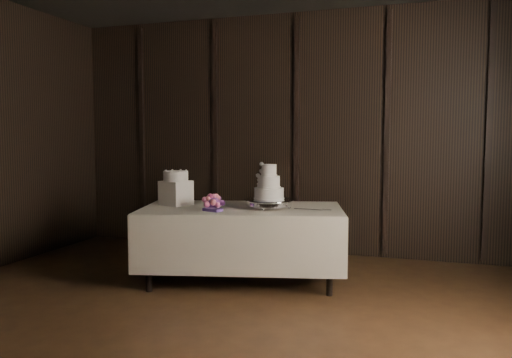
{
  "coord_description": "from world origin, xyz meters",
  "views": [
    {
      "loc": [
        1.45,
        -2.65,
        1.47
      ],
      "look_at": [
        -0.06,
        2.01,
        1.05
      ],
      "focal_mm": 35.0,
      "sensor_mm": 36.0,
      "label": 1
    }
  ],
  "objects_px": {
    "bouquet": "(213,203)",
    "display_table": "(242,241)",
    "small_cake": "(176,176)",
    "cake_stand": "(269,204)",
    "wedding_cake": "(266,186)",
    "box_pedestal": "(176,193)"
  },
  "relations": [
    {
      "from": "display_table",
      "to": "bouquet",
      "type": "relative_size",
      "value": 5.68
    },
    {
      "from": "cake_stand",
      "to": "box_pedestal",
      "type": "distance_m",
      "value": 1.0
    },
    {
      "from": "cake_stand",
      "to": "wedding_cake",
      "type": "bearing_deg",
      "value": -150.26
    },
    {
      "from": "display_table",
      "to": "small_cake",
      "type": "relative_size",
      "value": 8.54
    },
    {
      "from": "cake_stand",
      "to": "box_pedestal",
      "type": "height_order",
      "value": "box_pedestal"
    },
    {
      "from": "display_table",
      "to": "bouquet",
      "type": "xyz_separation_m",
      "value": [
        -0.23,
        -0.2,
        0.4
      ]
    },
    {
      "from": "bouquet",
      "to": "box_pedestal",
      "type": "bearing_deg",
      "value": 160.4
    },
    {
      "from": "cake_stand",
      "to": "wedding_cake",
      "type": "height_order",
      "value": "wedding_cake"
    },
    {
      "from": "display_table",
      "to": "small_cake",
      "type": "distance_m",
      "value": 0.96
    },
    {
      "from": "bouquet",
      "to": "box_pedestal",
      "type": "relative_size",
      "value": 1.48
    },
    {
      "from": "small_cake",
      "to": "display_table",
      "type": "bearing_deg",
      "value": 2.27
    },
    {
      "from": "display_table",
      "to": "cake_stand",
      "type": "relative_size",
      "value": 4.51
    },
    {
      "from": "bouquet",
      "to": "display_table",
      "type": "bearing_deg",
      "value": 41.31
    },
    {
      "from": "cake_stand",
      "to": "wedding_cake",
      "type": "distance_m",
      "value": 0.18
    },
    {
      "from": "cake_stand",
      "to": "small_cake",
      "type": "relative_size",
      "value": 1.89
    },
    {
      "from": "wedding_cake",
      "to": "box_pedestal",
      "type": "distance_m",
      "value": 0.97
    },
    {
      "from": "bouquet",
      "to": "box_pedestal",
      "type": "xyz_separation_m",
      "value": [
        -0.48,
        0.17,
        0.06
      ]
    },
    {
      "from": "box_pedestal",
      "to": "display_table",
      "type": "bearing_deg",
      "value": 2.27
    },
    {
      "from": "bouquet",
      "to": "small_cake",
      "type": "height_order",
      "value": "small_cake"
    },
    {
      "from": "display_table",
      "to": "small_cake",
      "type": "xyz_separation_m",
      "value": [
        -0.71,
        -0.03,
        0.64
      ]
    },
    {
      "from": "box_pedestal",
      "to": "small_cake",
      "type": "bearing_deg",
      "value": 0.0
    },
    {
      "from": "box_pedestal",
      "to": "small_cake",
      "type": "distance_m",
      "value": 0.18
    }
  ]
}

